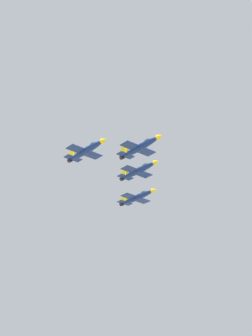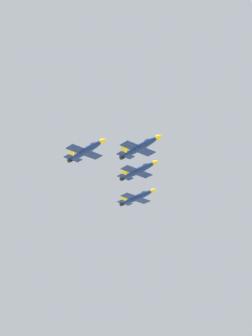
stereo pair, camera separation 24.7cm
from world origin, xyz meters
TOP-DOWN VIEW (x-y plane):
  - jet_lead at (-5.52, 6.92)m, footprint 11.54×18.57m
  - jet_left_wingman at (6.45, 17.97)m, footprint 11.33×18.29m
  - jet_right_wingman at (-14.50, 20.51)m, footprint 11.57×18.69m
  - jet_left_outer at (18.43, 29.01)m, footprint 11.51×18.62m

SIDE VIEW (x-z plane):
  - jet_left_outer at x=18.43m, z-range 100.00..103.92m
  - jet_lead at x=-5.52m, z-range 102.48..106.39m
  - jet_left_wingman at x=6.45m, z-range 102.65..106.49m
  - jet_right_wingman at x=-14.50m, z-range 102.69..106.62m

